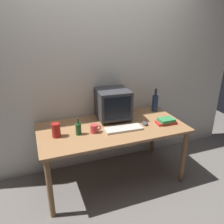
# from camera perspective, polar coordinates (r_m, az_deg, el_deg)

# --- Properties ---
(ground_plane) EXTENTS (6.00, 6.00, 0.00)m
(ground_plane) POSITION_cam_1_polar(r_m,az_deg,el_deg) (2.97, 0.00, -16.28)
(ground_plane) COLOR slate
(back_wall) EXTENTS (4.00, 0.08, 2.50)m
(back_wall) POSITION_cam_1_polar(r_m,az_deg,el_deg) (2.84, -3.41, 9.97)
(back_wall) COLOR silver
(back_wall) RESTS_ON ground
(desk) EXTENTS (1.67, 0.83, 0.72)m
(desk) POSITION_cam_1_polar(r_m,az_deg,el_deg) (2.62, 0.00, -5.21)
(desk) COLOR #9E7047
(desk) RESTS_ON ground
(crt_monitor) EXTENTS (0.40, 0.41, 0.37)m
(crt_monitor) POSITION_cam_1_polar(r_m,az_deg,el_deg) (2.73, 0.23, 2.09)
(crt_monitor) COLOR #333338
(crt_monitor) RESTS_ON desk
(keyboard) EXTENTS (0.43, 0.17, 0.02)m
(keyboard) POSITION_cam_1_polar(r_m,az_deg,el_deg) (2.51, 2.95, -4.27)
(keyboard) COLOR beige
(keyboard) RESTS_ON desk
(computer_mouse) EXTENTS (0.07, 0.11, 0.04)m
(computer_mouse) POSITION_cam_1_polar(r_m,az_deg,el_deg) (2.66, 8.35, -2.81)
(computer_mouse) COLOR #3F3F47
(computer_mouse) RESTS_ON desk
(bottle_tall) EXTENTS (0.08, 0.08, 0.31)m
(bottle_tall) POSITION_cam_1_polar(r_m,az_deg,el_deg) (3.04, 10.84, 2.34)
(bottle_tall) COLOR navy
(bottle_tall) RESTS_ON desk
(bottle_short) EXTENTS (0.06, 0.06, 0.19)m
(bottle_short) POSITION_cam_1_polar(r_m,az_deg,el_deg) (2.41, -8.52, -4.16)
(bottle_short) COLOR #1E4C23
(bottle_short) RESTS_ON desk
(book_stack) EXTENTS (0.25, 0.15, 0.06)m
(book_stack) POSITION_cam_1_polar(r_m,az_deg,el_deg) (2.73, 13.56, -2.28)
(book_stack) COLOR red
(book_stack) RESTS_ON desk
(mug) EXTENTS (0.12, 0.08, 0.09)m
(mug) POSITION_cam_1_polar(r_m,az_deg,el_deg) (2.44, -4.50, -4.24)
(mug) COLOR #CC383D
(mug) RESTS_ON desk
(metal_canister) EXTENTS (0.09, 0.09, 0.15)m
(metal_canister) POSITION_cam_1_polar(r_m,az_deg,el_deg) (2.41, -14.00, -4.49)
(metal_canister) COLOR #A51E19
(metal_canister) RESTS_ON desk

